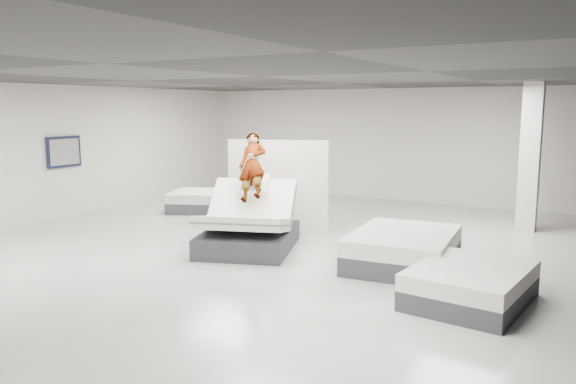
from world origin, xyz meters
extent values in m
plane|color=#B3B1A9|center=(0.00, 0.00, 0.00)|extent=(14.00, 14.00, 0.00)
plane|color=#252528|center=(0.00, 0.00, 3.20)|extent=(14.00, 14.00, 0.00)
cube|color=beige|center=(0.00, 7.00, 1.60)|extent=(12.00, 0.04, 3.20)
cube|color=beige|center=(-6.00, 0.00, 1.60)|extent=(0.04, 14.00, 3.20)
cube|color=#39393E|center=(-0.34, 0.13, 0.19)|extent=(2.24, 2.56, 0.37)
cube|color=white|center=(-0.44, 0.43, 0.82)|extent=(1.83, 1.44, 0.90)
cube|color=slate|center=(-0.44, 0.43, 0.82)|extent=(1.81, 1.33, 0.76)
cube|color=white|center=(-0.17, -0.34, 0.59)|extent=(1.88, 1.57, 0.43)
cube|color=slate|center=(-0.17, -0.34, 0.59)|extent=(1.90, 1.57, 0.23)
cube|color=white|center=(-0.48, 0.53, 1.18)|extent=(0.69, 0.59, 0.40)
imported|color=slate|center=(-0.44, 0.41, 1.29)|extent=(1.02, 1.55, 1.22)
cube|color=black|center=(-0.11, 0.16, 1.13)|extent=(0.10, 0.15, 0.08)
cube|color=silver|center=(-0.61, 1.64, 0.99)|extent=(2.13, 0.69, 1.98)
cube|color=#39393E|center=(2.58, 0.46, 0.16)|extent=(1.78, 2.26, 0.32)
cube|color=white|center=(2.58, 0.46, 0.45)|extent=(1.78, 2.26, 0.27)
cube|color=#39393E|center=(3.96, -0.82, 0.14)|extent=(1.58, 1.98, 0.28)
cube|color=white|center=(3.96, -0.82, 0.39)|extent=(1.58, 1.98, 0.23)
cube|color=#39393E|center=(-3.48, 2.88, 0.14)|extent=(2.25, 2.01, 0.28)
cube|color=white|center=(-3.48, 2.88, 0.39)|extent=(2.25, 2.01, 0.23)
cube|color=silver|center=(4.00, 4.50, 1.60)|extent=(0.40, 0.40, 3.20)
cube|color=black|center=(-5.94, 0.50, 1.60)|extent=(0.05, 0.95, 0.75)
cube|color=tan|center=(-5.91, 0.50, 1.60)|extent=(0.02, 0.82, 0.62)
camera|label=1|loc=(5.49, -8.50, 2.67)|focal=35.00mm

